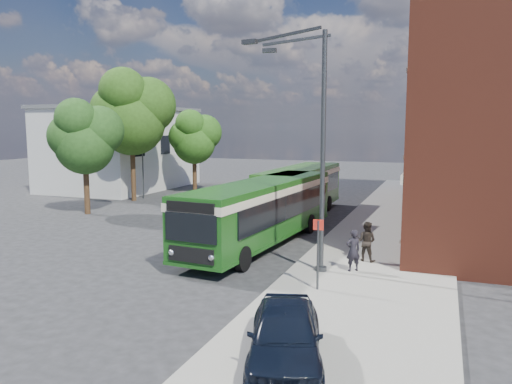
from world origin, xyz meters
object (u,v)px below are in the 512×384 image
at_px(street_lamp, 313,148).
at_px(bus_front, 262,206).
at_px(bus_rear, 300,187).
at_px(parked_car, 285,335).

xyz_separation_m(street_lamp, bus_front, (-3.37, 3.76, -2.96)).
height_order(bus_front, bus_rear, same).
relative_size(bus_rear, parked_car, 2.62).
bearing_deg(parked_car, bus_front, 96.19).
xyz_separation_m(bus_front, parked_car, (4.70, -11.43, -0.98)).
height_order(bus_rear, parked_car, bus_rear).
height_order(street_lamp, parked_car, street_lamp).
relative_size(street_lamp, bus_front, 0.71).
bearing_deg(bus_front, bus_rear, 93.04).
bearing_deg(parked_car, street_lamp, 83.73).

